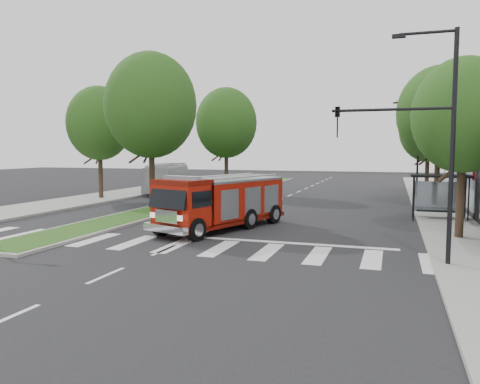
{
  "coord_description": "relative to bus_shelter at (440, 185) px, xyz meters",
  "views": [
    {
      "loc": [
        8.64,
        -20.57,
        4.0
      ],
      "look_at": [
        0.97,
        2.8,
        1.8
      ],
      "focal_mm": 35.0,
      "sensor_mm": 36.0,
      "label": 1
    }
  ],
  "objects": [
    {
      "name": "ground",
      "position": [
        -11.2,
        -8.15,
        -2.04
      ],
      "size": [
        140.0,
        140.0,
        0.0
      ],
      "primitive_type": "plane",
      "color": "black",
      "rests_on": "ground"
    },
    {
      "name": "sidewalk_right",
      "position": [
        1.3,
        1.85,
        -1.96
      ],
      "size": [
        5.0,
        80.0,
        0.15
      ],
      "primitive_type": "cube",
      "color": "gray",
      "rests_on": "ground"
    },
    {
      "name": "sidewalk_left",
      "position": [
        -25.7,
        1.85,
        -1.96
      ],
      "size": [
        5.0,
        80.0,
        0.15
      ],
      "primitive_type": "cube",
      "color": "gray",
      "rests_on": "ground"
    },
    {
      "name": "median",
      "position": [
        -17.2,
        9.85,
        -1.96
      ],
      "size": [
        3.0,
        50.0,
        0.15
      ],
      "color": "gray",
      "rests_on": "ground"
    },
    {
      "name": "bus_shelter",
      "position": [
        0.0,
        0.0,
        0.0
      ],
      "size": [
        3.2,
        1.6,
        2.61
      ],
      "color": "black",
      "rests_on": "ground"
    },
    {
      "name": "tree_right_near",
      "position": [
        0.3,
        -6.15,
        3.47
      ],
      "size": [
        4.4,
        4.4,
        8.05
      ],
      "color": "black",
      "rests_on": "ground"
    },
    {
      "name": "tree_right_mid",
      "position": [
        0.3,
        5.85,
        4.45
      ],
      "size": [
        5.6,
        5.6,
        9.72
      ],
      "color": "black",
      "rests_on": "ground"
    },
    {
      "name": "tree_right_far",
      "position": [
        0.3,
        15.85,
        3.8
      ],
      "size": [
        5.0,
        5.0,
        8.73
      ],
      "color": "black",
      "rests_on": "ground"
    },
    {
      "name": "tree_median_near",
      "position": [
        -17.2,
        -2.15,
        4.77
      ],
      "size": [
        5.8,
        5.8,
        10.16
      ],
      "color": "black",
      "rests_on": "ground"
    },
    {
      "name": "tree_median_far",
      "position": [
        -17.2,
        11.85,
        4.45
      ],
      "size": [
        5.6,
        5.6,
        9.72
      ],
      "color": "black",
      "rests_on": "ground"
    },
    {
      "name": "tree_left_mid",
      "position": [
        -25.2,
        3.85,
        4.12
      ],
      "size": [
        5.2,
        5.2,
        9.16
      ],
      "color": "black",
      "rests_on": "ground"
    },
    {
      "name": "streetlight_right_near",
      "position": [
        -1.59,
        -11.65,
        2.63
      ],
      "size": [
        4.08,
        0.22,
        8.0
      ],
      "color": "black",
      "rests_on": "ground"
    },
    {
      "name": "streetlight_right_far",
      "position": [
        -0.85,
        11.85,
        2.44
      ],
      "size": [
        2.11,
        0.2,
        8.0
      ],
      "color": "black",
      "rests_on": "ground"
    },
    {
      "name": "fire_engine",
      "position": [
        -10.75,
        -6.67,
        -0.68
      ],
      "size": [
        4.93,
        8.53,
        2.84
      ],
      "rotation": [
        0.0,
        0.0,
        -0.33
      ],
      "color": "#5F0D05",
      "rests_on": "ground"
    },
    {
      "name": "city_bus",
      "position": [
        -22.84,
        11.0,
        -0.64
      ],
      "size": [
        4.89,
        10.32,
        2.8
      ],
      "primitive_type": "imported",
      "rotation": [
        0.0,
        0.0,
        0.26
      ],
      "color": "#BCBCC0",
      "rests_on": "ground"
    }
  ]
}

